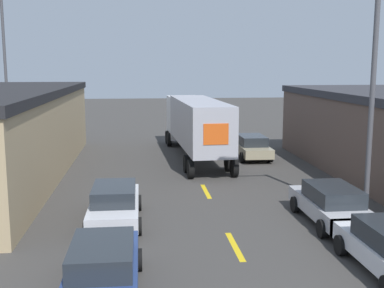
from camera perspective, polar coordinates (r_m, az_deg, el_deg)
road_centerline at (r=15.97m, az=5.11°, el=-11.98°), size 0.20×16.40×0.01m
semi_truck at (r=30.45m, az=0.32°, el=2.66°), size 3.18×13.34×3.74m
parked_car_right_mid at (r=18.58m, az=16.19°, el=-6.81°), size 1.97×4.68×1.44m
parked_car_left_far at (r=18.15m, az=-9.16°, el=-6.94°), size 1.97×4.68×1.44m
parked_car_right_far at (r=30.62m, az=7.05°, el=-0.25°), size 1.97×4.68×1.44m
parked_car_left_near at (r=12.68m, az=-10.52°, el=-14.27°), size 1.97×4.68×1.44m
street_lamp at (r=19.11m, az=19.59°, el=6.46°), size 3.24×0.32×8.59m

